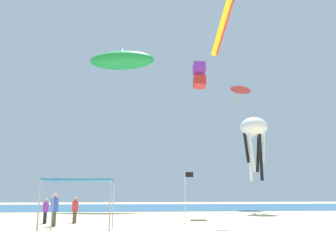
# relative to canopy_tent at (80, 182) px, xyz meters

# --- Properties ---
(ocean_strip) EXTENTS (110.00, 23.32, 0.03)m
(ocean_strip) POSITION_rel_canopy_tent_xyz_m (3.32, 30.59, -2.45)
(ocean_strip) COLOR #28608C
(ocean_strip) RESTS_ON ground
(canopy_tent) EXTENTS (3.32, 2.97, 2.59)m
(canopy_tent) POSITION_rel_canopy_tent_xyz_m (0.00, 0.00, 0.00)
(canopy_tent) COLOR #B2B2B7
(canopy_tent) RESTS_ON ground
(person_near_tent) EXTENTS (0.37, 0.38, 1.57)m
(person_near_tent) POSITION_rel_canopy_tent_xyz_m (-2.90, 5.49, -1.54)
(person_near_tent) COLOR black
(person_near_tent) RESTS_ON ground
(person_leftmost) EXTENTS (0.39, 0.44, 1.65)m
(person_leftmost) POSITION_rel_canopy_tent_xyz_m (-1.03, 5.53, -1.50)
(person_leftmost) COLOR brown
(person_leftmost) RESTS_ON ground
(person_central) EXTENTS (0.45, 0.46, 1.89)m
(person_central) POSITION_rel_canopy_tent_xyz_m (-1.92, 3.43, -1.35)
(person_central) COLOR brown
(person_central) RESTS_ON ground
(banner_flag) EXTENTS (0.61, 0.06, 3.33)m
(banner_flag) POSITION_rel_canopy_tent_xyz_m (6.32, 5.51, -0.44)
(banner_flag) COLOR silver
(banner_flag) RESTS_ON ground
(kite_parafoil_yellow) EXTENTS (0.93, 5.99, 3.64)m
(kite_parafoil_yellow) POSITION_rel_canopy_tent_xyz_m (8.59, 2.50, 10.96)
(kite_parafoil_yellow) COLOR yellow
(kite_inflatable_green) EXTENTS (8.55, 4.15, 3.12)m
(kite_inflatable_green) POSITION_rel_canopy_tent_xyz_m (1.04, 23.25, 15.82)
(kite_inflatable_green) COLOR green
(kite_box_purple) EXTENTS (1.12, 1.27, 2.47)m
(kite_box_purple) POSITION_rel_canopy_tent_xyz_m (8.71, 12.08, 10.24)
(kite_box_purple) COLOR purple
(kite_delta_red) EXTENTS (3.33, 3.30, 2.46)m
(kite_delta_red) POSITION_rel_canopy_tent_xyz_m (16.78, 24.73, 13.04)
(kite_delta_red) COLOR red
(kite_octopus_white) EXTENTS (3.16, 3.16, 6.37)m
(kite_octopus_white) POSITION_rel_canopy_tent_xyz_m (14.81, 15.12, 5.64)
(kite_octopus_white) COLOR white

